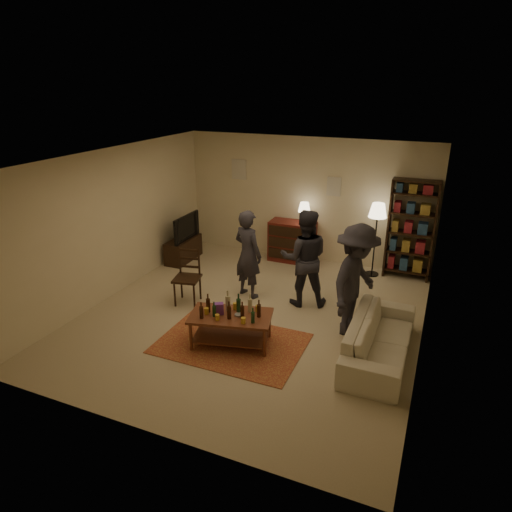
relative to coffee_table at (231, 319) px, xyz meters
The scene contains 13 objects.
floor 1.02m from the coffee_table, 93.63° to the left, with size 6.00×6.00×0.00m, color #C6B793.
room_shell 4.20m from the coffee_table, 100.26° to the left, with size 6.00×6.00×6.00m.
rug 0.43m from the coffee_table, 54.42° to the right, with size 2.20×1.50×0.01m, color maroon.
coffee_table is the anchor object (origin of this frame).
dining_chair 1.68m from the coffee_table, 143.22° to the left, with size 0.53×0.53×1.03m.
tv_stand 3.70m from the coffee_table, 132.55° to the left, with size 0.40×1.00×1.06m.
dresser 3.65m from the coffee_table, 93.95° to the left, with size 1.00×0.50×1.36m.
bookshelf 4.35m from the coffee_table, 59.46° to the left, with size 0.90×0.34×2.02m.
floor_lamp 3.95m from the coffee_table, 66.44° to the left, with size 0.36×0.36×1.53m.
sofa 2.21m from the coffee_table, 13.83° to the left, with size 2.08×0.81×0.61m, color beige.
person_left 1.76m from the coffee_table, 105.09° to the left, with size 0.60×0.40×1.66m, color #2B2A33.
person_right 1.89m from the coffee_table, 70.97° to the left, with size 0.85×0.66×1.76m, color #282830.
person_by_sofa 2.00m from the coffee_table, 32.16° to the left, with size 1.18×0.68×1.83m, color #28272E.
Camera 1 is at (2.78, -6.37, 3.82)m, focal length 32.00 mm.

